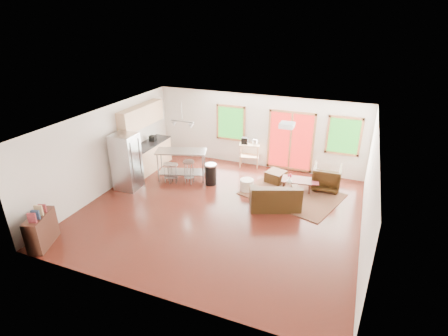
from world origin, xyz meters
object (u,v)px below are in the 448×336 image
at_px(armchair, 327,176).
at_px(kitchen_cart, 249,147).
at_px(coffee_table, 297,181).
at_px(island, 181,160).
at_px(ottoman, 276,177).
at_px(loveseat, 275,199).
at_px(refrigerator, 127,162).
at_px(rug, 292,194).

xyz_separation_m(armchair, kitchen_cart, (-2.83, 0.77, 0.32)).
xyz_separation_m(coffee_table, island, (-3.72, -0.63, 0.38)).
relative_size(ottoman, kitchen_cart, 0.51).
height_order(loveseat, refrigerator, refrigerator).
height_order(coffee_table, island, island).
bearing_deg(coffee_table, kitchen_cart, 148.51).
relative_size(rug, loveseat, 1.70).
relative_size(island, kitchen_cart, 1.59).
xyz_separation_m(rug, kitchen_cart, (-1.92, 1.57, 0.74)).
bearing_deg(kitchen_cart, rug, -39.20).
bearing_deg(refrigerator, armchair, 18.54).
height_order(rug, armchair, armchair).
relative_size(loveseat, ottoman, 2.86).
distance_m(loveseat, ottoman, 1.71).
distance_m(loveseat, kitchen_cart, 3.05).
distance_m(loveseat, refrigerator, 4.70).
height_order(ottoman, refrigerator, refrigerator).
distance_m(refrigerator, kitchen_cart, 4.27).
relative_size(ottoman, refrigerator, 0.31).
distance_m(rug, refrigerator, 5.22).
bearing_deg(kitchen_cart, refrigerator, -135.01).
xyz_separation_m(rug, ottoman, (-0.70, 0.69, 0.17)).
relative_size(coffee_table, island, 0.57).
relative_size(rug, island, 1.56).
bearing_deg(kitchen_cart, coffee_table, -31.49).
height_order(rug, kitchen_cart, kitchen_cart).
relative_size(ottoman, island, 0.32).
xyz_separation_m(loveseat, ottoman, (-0.39, 1.66, -0.11)).
bearing_deg(armchair, refrigerator, 18.70).
xyz_separation_m(rug, refrigerator, (-4.94, -1.45, 0.88)).
height_order(island, kitchen_cart, kitchen_cart).
relative_size(loveseat, island, 0.92).
height_order(rug, coffee_table, coffee_table).
bearing_deg(coffee_table, refrigerator, -160.25).
bearing_deg(kitchen_cart, ottoman, -35.75).
height_order(rug, island, island).
height_order(loveseat, kitchen_cart, kitchen_cart).
relative_size(loveseat, refrigerator, 0.90).
distance_m(coffee_table, refrigerator, 5.35).
bearing_deg(rug, refrigerator, -163.67).
distance_m(ottoman, refrigerator, 4.80).
xyz_separation_m(armchair, refrigerator, (-5.84, -2.24, 0.46)).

